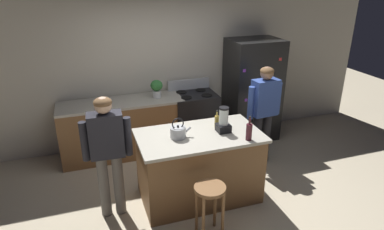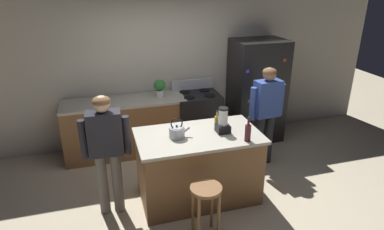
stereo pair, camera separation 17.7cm
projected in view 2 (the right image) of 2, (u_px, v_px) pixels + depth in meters
name	position (u px, v px, depth m)	size (l,w,h in m)	color
ground_plane	(198.00, 196.00, 4.71)	(14.00, 14.00, 0.00)	beige
back_wall	(166.00, 67.00, 5.92)	(8.00, 0.10, 2.70)	beige
kitchen_island	(198.00, 166.00, 4.53)	(1.60, 0.90, 0.95)	brown
back_counter_run	(126.00, 127.00, 5.70)	(2.00, 0.64, 0.95)	brown
refrigerator	(256.00, 91.00, 6.09)	(0.90, 0.73, 1.83)	black
stove_range	(197.00, 119.00, 5.99)	(0.76, 0.65, 1.13)	black
person_by_island_left	(106.00, 145.00, 4.06)	(0.59, 0.24, 1.59)	#66605B
person_by_sink_right	(267.00, 108.00, 5.19)	(0.60, 0.26, 1.59)	#26262B
bar_stool	(206.00, 198.00, 3.81)	(0.36, 0.36, 0.67)	brown
potted_plant	(160.00, 87.00, 5.61)	(0.20, 0.20, 0.30)	silver
blender_appliance	(223.00, 122.00, 4.36)	(0.17, 0.17, 0.34)	black
bottle_vinegar	(217.00, 121.00, 4.53)	(0.06, 0.06, 0.24)	olive
bottle_wine	(248.00, 132.00, 4.14)	(0.08, 0.08, 0.32)	#471923
tea_kettle	(177.00, 132.00, 4.24)	(0.28, 0.20, 0.27)	#B7BABF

